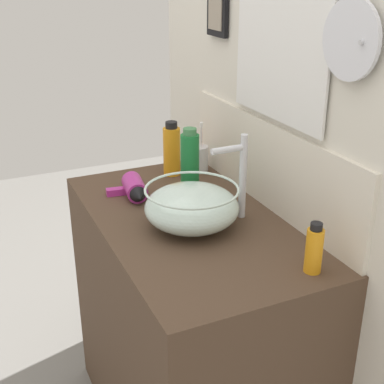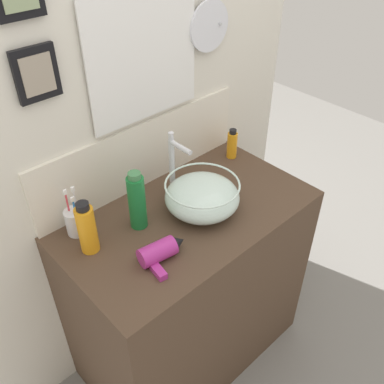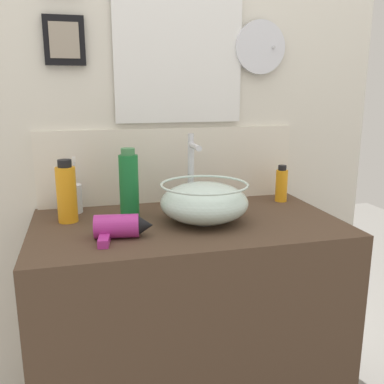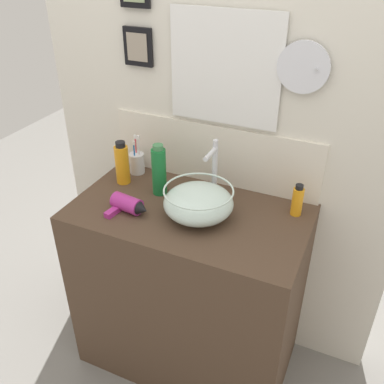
% 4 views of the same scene
% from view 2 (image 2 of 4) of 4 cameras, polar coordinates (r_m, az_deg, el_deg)
% --- Properties ---
extents(ground_plane, '(6.00, 6.00, 0.00)m').
position_cam_2_polar(ground_plane, '(2.38, -0.30, -19.87)').
color(ground_plane, gray).
extents(vanity_counter, '(1.02, 0.57, 0.92)m').
position_cam_2_polar(vanity_counter, '(2.01, -0.34, -12.88)').
color(vanity_counter, '#4C3828').
rests_on(vanity_counter, ground).
extents(back_panel, '(1.70, 0.10, 2.31)m').
position_cam_2_polar(back_panel, '(1.74, -7.51, 8.16)').
color(back_panel, silver).
rests_on(back_panel, ground).
extents(glass_bowl_sink, '(0.29, 0.29, 0.13)m').
position_cam_2_polar(glass_bowl_sink, '(1.65, 1.36, -0.60)').
color(glass_bowl_sink, silver).
rests_on(glass_bowl_sink, vanity_counter).
extents(faucet, '(0.02, 0.12, 0.28)m').
position_cam_2_polar(faucet, '(1.70, -2.44, 4.30)').
color(faucet, silver).
rests_on(faucet, vanity_counter).
extents(hair_drier, '(0.18, 0.14, 0.07)m').
position_cam_2_polar(hair_drier, '(1.49, -4.11, -7.88)').
color(hair_drier, '#B22D8C').
rests_on(hair_drier, vanity_counter).
extents(toothbrush_cup, '(0.07, 0.07, 0.20)m').
position_cam_2_polar(toothbrush_cup, '(1.62, -15.27, -3.78)').
color(toothbrush_cup, silver).
rests_on(toothbrush_cup, vanity_counter).
extents(spray_bottle, '(0.06, 0.06, 0.21)m').
position_cam_2_polar(spray_bottle, '(1.51, -13.84, -4.74)').
color(spray_bottle, orange).
rests_on(spray_bottle, vanity_counter).
extents(shampoo_bottle, '(0.06, 0.06, 0.24)m').
position_cam_2_polar(shampoo_bottle, '(1.57, -7.35, -1.24)').
color(shampoo_bottle, '#197233').
rests_on(shampoo_bottle, vanity_counter).
extents(soap_dispenser, '(0.05, 0.05, 0.14)m').
position_cam_2_polar(soap_dispenser, '(1.98, 5.36, 6.35)').
color(soap_dispenser, orange).
rests_on(soap_dispenser, vanity_counter).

